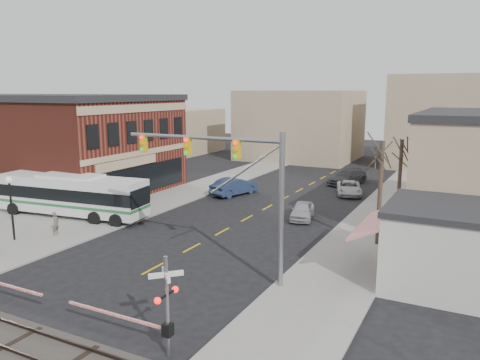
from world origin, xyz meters
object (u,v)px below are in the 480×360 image
Objects in this scene: traffic_signal_mast at (234,174)px; pedestrian_near at (56,224)px; car_c at (349,188)px; car_a at (302,211)px; transit_bus at (72,194)px; rr_crossing_east at (158,306)px; street_lamp at (10,195)px; pedestrian_far at (81,207)px; car_b at (234,186)px; car_d at (347,177)px.

pedestrian_near is (-14.44, 0.82, -4.78)m from traffic_signal_mast.
car_c is at bearing -46.18° from pedestrian_near.
car_c is (1.07, 10.40, -0.01)m from car_a.
transit_bus is 18.38m from car_a.
car_a is (-1.70, 20.81, -1.29)m from rr_crossing_east.
car_a is (15.27, 14.18, -2.52)m from street_lamp.
rr_crossing_east is at bearing -105.53° from pedestrian_far.
transit_bus is 2.52× the size of car_b.
car_a is at bearing 165.41° from car_b.
traffic_signal_mast reaches higher than pedestrian_near.
pedestrian_near reaches higher than car_b.
pedestrian_near is 0.94× the size of pedestrian_far.
car_a is (-0.81, 12.93, -5.03)m from traffic_signal_mast.
rr_crossing_east is 28.08m from car_b.
traffic_signal_mast is 1.84× the size of car_b.
rr_crossing_east is (18.28, -12.97, 0.12)m from transit_bus.
car_d is at bearing 55.54° from transit_bus.
transit_bus reaches higher than car_d.
traffic_signal_mast reaches higher than pedestrian_far.
pedestrian_far reaches higher than car_b.
transit_bus is at bearing 100.64° from pedestrian_far.
car_d is at bearing 93.45° from rr_crossing_east.
rr_crossing_east is 36.50m from car_d.
rr_crossing_east is 3.46× the size of pedestrian_near.
street_lamp reaches higher than car_b.
transit_bus is at bearing 144.64° from rr_crossing_east.
pedestrian_far is (-1.81, 4.06, 0.05)m from pedestrian_near.
rr_crossing_east reaches higher than car_a.
rr_crossing_east is 1.17× the size of car_c.
pedestrian_near is at bearing -150.47° from car_a.
car_c is (16.34, 24.58, -2.54)m from street_lamp.
pedestrian_far is at bearing -10.50° from transit_bus.
street_lamp is 0.81× the size of car_d.
street_lamp is at bearing -140.79° from car_c.
car_b is at bearing 137.38° from car_a.
traffic_signal_mast is at bearing 4.44° from street_lamp.
street_lamp is (-16.08, -1.25, -2.51)m from traffic_signal_mast.
car_b reaches higher than car_a.
pedestrian_far is at bearing 91.49° from street_lamp.
car_c is (9.89, 5.20, -0.18)m from car_b.
traffic_signal_mast is 16.33m from street_lamp.
car_c is 2.80× the size of pedestrian_far.
car_c is 2.97× the size of pedestrian_near.
car_a is 2.33× the size of pedestrian_far.
car_c is at bearing -136.36° from car_b.
pedestrian_near reaches higher than car_c.
car_a is 17.41m from pedestrian_far.
transit_bus reaches higher than car_c.
rr_crossing_east is at bearing 127.94° from car_b.
transit_bus is 6.62m from street_lamp.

